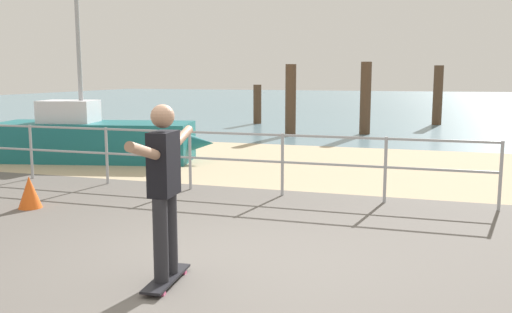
{
  "coord_description": "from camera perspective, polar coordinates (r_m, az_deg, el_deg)",
  "views": [
    {
      "loc": [
        2.15,
        -5.11,
        2.01
      ],
      "look_at": [
        -0.11,
        2.0,
        0.9
      ],
      "focal_mm": 39.16,
      "sensor_mm": 36.0,
      "label": 1
    }
  ],
  "objects": [
    {
      "name": "skateboarder",
      "position": [
        5.28,
        -9.36,
        -2.51
      ],
      "size": [
        0.23,
        1.45,
        1.65
      ],
      "color": "#26262B",
      "rests_on": "skateboard"
    },
    {
      "name": "groyne_post_3",
      "position": [
        22.93,
        18.07,
        5.94
      ],
      "size": [
        0.36,
        0.36,
        2.32
      ],
      "primitive_type": "cylinder",
      "color": "#513826",
      "rests_on": "ground"
    },
    {
      "name": "sea_surface",
      "position": [
        40.21,
        14.61,
        5.36
      ],
      "size": [
        72.0,
        50.0,
        0.04
      ],
      "primitive_type": "cube",
      "color": "slate",
      "rests_on": "ground"
    },
    {
      "name": "traffic_cone",
      "position": [
        8.99,
        -22.12,
        -3.46
      ],
      "size": [
        0.36,
        0.36,
        0.5
      ],
      "primitive_type": "cone",
      "color": "#E55919",
      "rests_on": "ground"
    },
    {
      "name": "sailboat",
      "position": [
        13.29,
        -15.44,
        1.74
      ],
      "size": [
        5.07,
        2.34,
        5.12
      ],
      "color": "#19666B",
      "rests_on": "ground"
    },
    {
      "name": "ground_plane",
      "position": [
        5.05,
        -9.52,
        -15.11
      ],
      "size": [
        24.0,
        10.0,
        0.04
      ],
      "primitive_type": "cube",
      "color": "#605B56",
      "rests_on": "ground"
    },
    {
      "name": "groyne_post_0",
      "position": [
        22.34,
        0.14,
        5.34
      ],
      "size": [
        0.32,
        0.32,
        1.57
      ],
      "primitive_type": "cylinder",
      "color": "#513826",
      "rests_on": "ground"
    },
    {
      "name": "railing_fence",
      "position": [
        10.02,
        -11.06,
        0.8
      ],
      "size": [
        11.58,
        0.05,
        1.05
      ],
      "color": "#9EA0A5",
      "rests_on": "ground"
    },
    {
      "name": "skateboard",
      "position": [
        5.53,
        -9.12,
        -12.2
      ],
      "size": [
        0.27,
        0.81,
        0.08
      ],
      "color": "black",
      "rests_on": "ground"
    },
    {
      "name": "groyne_post_2",
      "position": [
        18.76,
        11.12,
        5.83
      ],
      "size": [
        0.35,
        0.35,
        2.39
      ],
      "primitive_type": "cylinder",
      "color": "#513826",
      "rests_on": "ground"
    },
    {
      "name": "beach_strip",
      "position": [
        12.46,
        7.45,
        -0.88
      ],
      "size": [
        24.0,
        6.0,
        0.04
      ],
      "primitive_type": "cube",
      "color": "tan",
      "rests_on": "ground"
    },
    {
      "name": "groyne_post_1",
      "position": [
        18.19,
        3.56,
        5.77
      ],
      "size": [
        0.35,
        0.35,
        2.3
      ],
      "primitive_type": "cylinder",
      "color": "#513826",
      "rests_on": "ground"
    }
  ]
}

